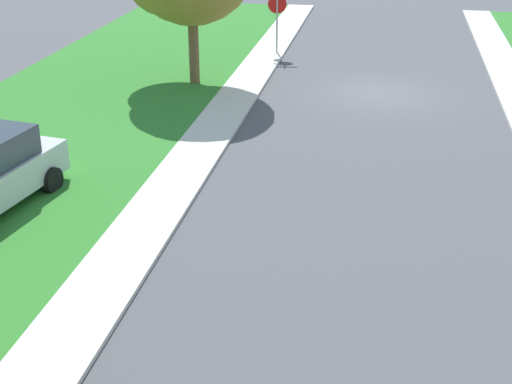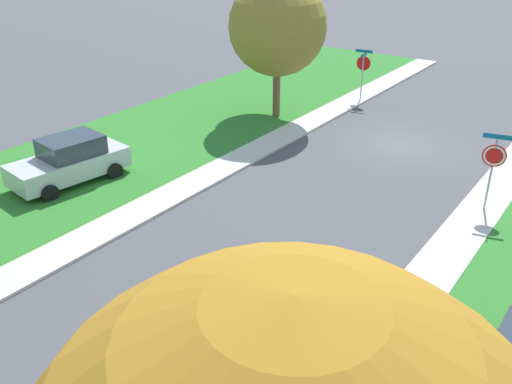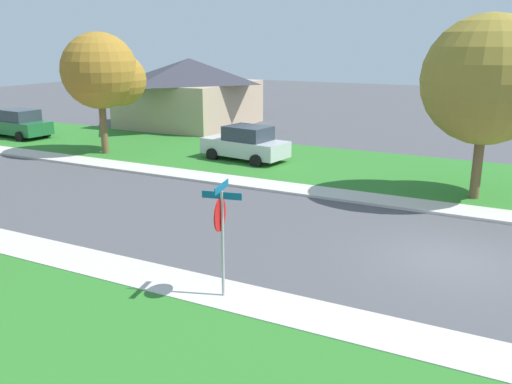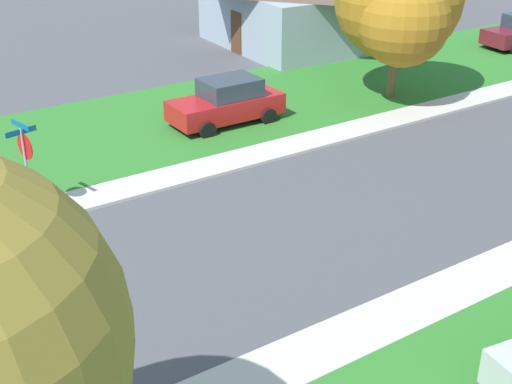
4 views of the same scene
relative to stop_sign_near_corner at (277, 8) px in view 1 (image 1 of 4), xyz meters
The scene contains 3 objects.
ground_plane 6.81m from the stop_sign_near_corner, 131.40° to the left, with size 120.00×120.00×0.00m, color #4C4C51.
sidewalk_east 17.01m from the stop_sign_near_corner, 88.73° to the left, with size 1.40×56.00×0.10m, color beige.
stop_sign_near_corner is the anchor object (origin of this frame).
Camera 1 is at (-0.22, 24.35, 7.21)m, focal length 50.42 mm.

